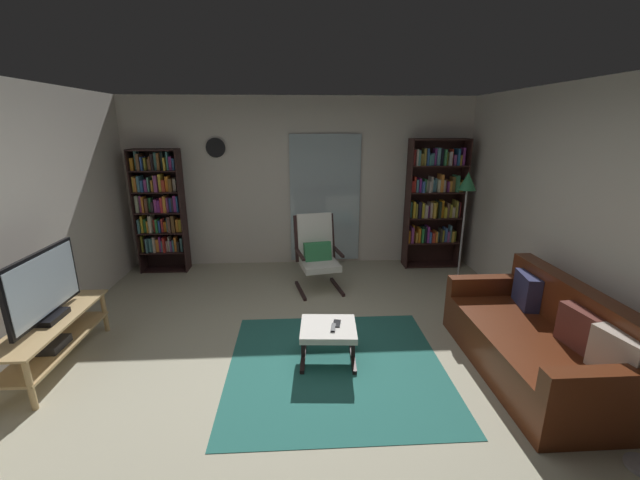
% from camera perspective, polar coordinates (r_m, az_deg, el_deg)
% --- Properties ---
extents(ground_plane, '(7.02, 7.02, 0.00)m').
position_cam_1_polar(ground_plane, '(3.94, -2.06, -17.29)').
color(ground_plane, '#B7B296').
extents(wall_back, '(5.60, 0.06, 2.60)m').
position_cam_1_polar(wall_back, '(6.24, -2.80, 8.25)').
color(wall_back, silver).
rests_on(wall_back, ground).
extents(wall_right, '(0.06, 6.00, 2.60)m').
position_cam_1_polar(wall_right, '(4.37, 35.88, 1.57)').
color(wall_right, silver).
rests_on(wall_right, ground).
extents(glass_door_panel, '(1.10, 0.01, 2.00)m').
position_cam_1_polar(glass_door_panel, '(6.23, 0.75, 5.92)').
color(glass_door_panel, silver).
extents(area_rug, '(2.00, 1.94, 0.01)m').
position_cam_1_polar(area_rug, '(3.88, 2.35, -17.81)').
color(area_rug, '#286C63').
rests_on(area_rug, ground).
extents(tv_stand, '(0.42, 1.35, 0.47)m').
position_cam_1_polar(tv_stand, '(4.48, -34.23, -11.38)').
color(tv_stand, tan).
rests_on(tv_stand, ground).
extents(television, '(0.20, 0.99, 0.65)m').
position_cam_1_polar(television, '(4.31, -35.12, -5.74)').
color(television, black).
rests_on(television, tv_stand).
extents(bookshelf_near_tv, '(0.70, 0.30, 1.85)m').
position_cam_1_polar(bookshelf_near_tv, '(6.37, -22.29, 4.43)').
color(bookshelf_near_tv, black).
rests_on(bookshelf_near_tv, ground).
extents(bookshelf_near_sofa, '(0.87, 0.30, 1.99)m').
position_cam_1_polar(bookshelf_near_sofa, '(6.35, 16.19, 5.59)').
color(bookshelf_near_sofa, '#311C19').
rests_on(bookshelf_near_sofa, ground).
extents(leather_sofa, '(0.90, 1.84, 0.84)m').
position_cam_1_polar(leather_sofa, '(4.15, 29.20, -12.81)').
color(leather_sofa, '#5B2712').
rests_on(leather_sofa, ground).
extents(lounge_armchair, '(0.67, 0.74, 1.02)m').
position_cam_1_polar(lounge_armchair, '(5.35, -0.42, -1.55)').
color(lounge_armchair, black).
rests_on(lounge_armchair, ground).
extents(ottoman, '(0.55, 0.51, 0.36)m').
position_cam_1_polar(ottoman, '(3.82, 1.20, -13.22)').
color(ottoman, white).
rests_on(ottoman, ground).
extents(tv_remote, '(0.06, 0.15, 0.02)m').
position_cam_1_polar(tv_remote, '(3.74, 1.94, -12.59)').
color(tv_remote, black).
rests_on(tv_remote, ottoman).
extents(cell_phone, '(0.09, 0.15, 0.01)m').
position_cam_1_polar(cell_phone, '(3.82, 2.45, -11.99)').
color(cell_phone, black).
rests_on(cell_phone, ottoman).
extents(floor_lamp_by_shelf, '(0.23, 0.23, 1.58)m').
position_cam_1_polar(floor_lamp_by_shelf, '(5.66, 20.51, 6.64)').
color(floor_lamp_by_shelf, '#A5A5AD').
rests_on(floor_lamp_by_shelf, ground).
extents(wall_clock, '(0.29, 0.03, 0.29)m').
position_cam_1_polar(wall_clock, '(6.23, -14.89, 12.81)').
color(wall_clock, silver).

